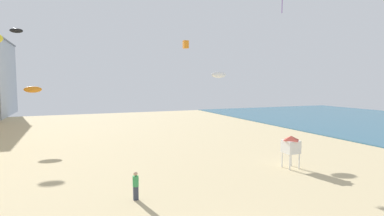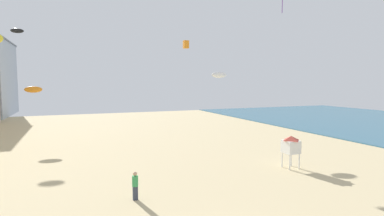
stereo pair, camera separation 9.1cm
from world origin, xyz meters
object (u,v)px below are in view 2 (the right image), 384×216
kite_flyer (135,184)px  kite_orange_parafoil (33,89)px  kite_white_parafoil (219,75)px  lifeguard_stand (291,145)px  kite_black_parafoil (17,31)px  kite_orange_box_2 (186,44)px

kite_flyer → kite_orange_parafoil: size_ratio=0.86×
kite_white_parafoil → lifeguard_stand: bearing=-86.9°
kite_flyer → kite_black_parafoil: size_ratio=1.00×
kite_orange_parafoil → kite_white_parafoil: bearing=-26.0°
kite_flyer → kite_orange_box_2: size_ratio=2.03×
lifeguard_stand → kite_orange_box_2: kite_orange_box_2 is taller
kite_flyer → kite_orange_parafoil: 24.11m
lifeguard_stand → kite_orange_parafoil: kite_orange_parafoil is taller
kite_orange_parafoil → kite_white_parafoil: 21.41m
kite_orange_parafoil → kite_black_parafoil: kite_black_parafoil is taller
lifeguard_stand → kite_white_parafoil: 12.59m
kite_orange_box_2 → lifeguard_stand: bearing=-68.3°
lifeguard_stand → kite_orange_box_2: (-4.48, 11.25, 8.84)m
lifeguard_stand → kite_orange_box_2: bearing=100.6°
lifeguard_stand → kite_white_parafoil: bearing=82.0°
kite_flyer → lifeguard_stand: size_ratio=0.64×
lifeguard_stand → kite_white_parafoil: kite_white_parafoil is taller
kite_orange_box_2 → kite_white_parafoil: (3.87, -0.06, -3.10)m
kite_flyer → kite_white_parafoil: bearing=-160.2°
lifeguard_stand → kite_orange_box_2: 14.99m
kite_black_parafoil → kite_orange_box_2: kite_black_parafoil is taller
kite_black_parafoil → kite_white_parafoil: kite_black_parafoil is taller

